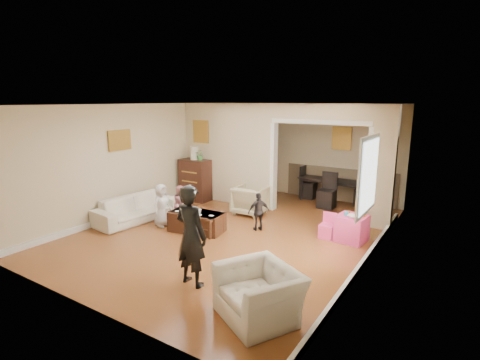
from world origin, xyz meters
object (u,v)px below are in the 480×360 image
Objects in this scene: armchair_front at (259,294)px; dresser at (195,180)px; cyan_cup at (347,214)px; dining_table at (335,190)px; coffee_table at (197,222)px; armchair_back at (250,200)px; coffee_cup at (199,211)px; table_lamp at (194,153)px; child_kneel_b at (181,204)px; child_toddler at (259,212)px; adult_person at (191,236)px; sofa at (137,208)px; play_table at (352,228)px; child_kneel_a at (162,205)px.

armchair_front is 5.76m from dresser.
dining_table is (-1.08, 2.62, -0.23)m from cyan_cup.
coffee_table is at bearing -50.04° from dresser.
coffee_cup is (-0.22, -1.68, 0.12)m from armchair_back.
dresser is 3.78m from dining_table.
armchair_back is 2.51m from cyan_cup.
table_lamp is at bearing 130.95° from coffee_cup.
coffee_table is (-0.32, -1.63, -0.13)m from armchair_back.
armchair_back is 1.67m from child_kneel_b.
child_toddler is at bearing 40.10° from coffee_cup.
coffee_cup is 0.06× the size of adult_person.
coffee_table is at bearing 171.63° from armchair_front.
play_table is (4.47, 1.36, -0.02)m from sofa.
child_kneel_b reaches higher than coffee_cup.
adult_person is (2.95, -3.70, 0.20)m from dresser.
child_kneel_b is (-3.33, 2.32, 0.09)m from armchair_front.
armchair_back is 2.05× the size of table_lamp.
adult_person is 2.60m from child_toddler.
table_lamp is 4.64m from play_table.
table_lamp is at bearing 170.94° from play_table.
coffee_table is 0.79m from child_kneel_b.
dresser is at bearing 166.31° from armchair_front.
child_kneel_a is at bearing -160.29° from play_table.
table_lamp reaches higher than coffee_table.
coffee_cup is at bearing -49.05° from table_lamp.
play_table is (0.24, 3.21, -0.07)m from armchair_front.
play_table is 6.64× the size of cyan_cup.
adult_person reaches higher than armchair_back.
coffee_cup is 0.11× the size of child_kneel_a.
dining_table is at bearing 29.59° from table_lamp.
child_kneel_b is at bearing 156.37° from coffee_cup.
dining_table is at bearing 29.59° from dresser.
child_kneel_b is at bearing -166.10° from play_table.
coffee_cup is 0.96m from child_kneel_a.
table_lamp is 0.20× the size of dining_table.
dresser is (-1.90, 0.27, 0.22)m from armchair_back.
sofa reaches higher than coffee_cup.
coffee_table is at bearing -76.87° from sofa.
dining_table is at bearing 112.45° from cyan_cup.
dresser is 2.58m from coffee_cup.
dresser is 3.11× the size of table_lamp.
table_lamp reaches higher than dresser.
coffee_table is at bearing -157.60° from play_table.
sofa is 2.31m from table_lamp.
child_toddler reaches higher than coffee_cup.
dining_table is 4.20m from child_kneel_b.
armchair_front is at bearing -92.59° from cyan_cup.
cyan_cup is (4.36, -0.76, -0.75)m from table_lamp.
armchair_front is at bearing -154.87° from child_kneel_b.
child_toddler is at bearing -64.63° from child_kneel_a.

